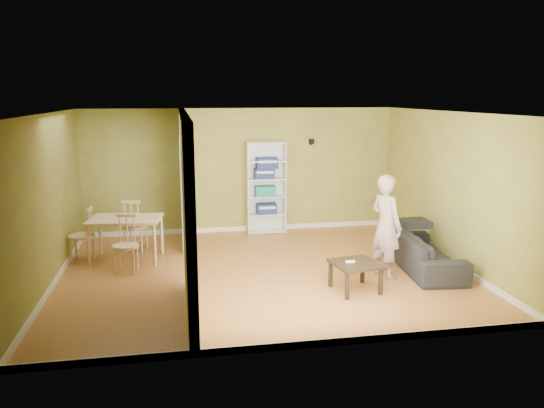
{
  "coord_description": "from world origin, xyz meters",
  "views": [
    {
      "loc": [
        -1.32,
        -8.24,
        2.88
      ],
      "look_at": [
        0.2,
        0.2,
        1.1
      ],
      "focal_mm": 35.0,
      "sensor_mm": 36.0,
      "label": 1
    }
  ],
  "objects_px": {
    "coffee_table": "(356,267)",
    "dining_table": "(125,222)",
    "chair_left": "(81,235)",
    "bookshelf": "(266,187)",
    "chair_near": "(125,244)",
    "chair_far": "(135,225)",
    "person": "(386,217)",
    "sofa": "(425,247)"
  },
  "relations": [
    {
      "from": "bookshelf",
      "to": "coffee_table",
      "type": "relative_size",
      "value": 2.92
    },
    {
      "from": "person",
      "to": "chair_far",
      "type": "height_order",
      "value": "person"
    },
    {
      "from": "sofa",
      "to": "chair_near",
      "type": "distance_m",
      "value": 4.96
    },
    {
      "from": "bookshelf",
      "to": "coffee_table",
      "type": "bearing_deg",
      "value": -78.69
    },
    {
      "from": "coffee_table",
      "to": "chair_far",
      "type": "distance_m",
      "value": 4.33
    },
    {
      "from": "person",
      "to": "chair_far",
      "type": "xyz_separation_m",
      "value": [
        -4.04,
        2.18,
        -0.48
      ]
    },
    {
      "from": "chair_far",
      "to": "dining_table",
      "type": "bearing_deg",
      "value": 93.5
    },
    {
      "from": "chair_left",
      "to": "person",
      "type": "bearing_deg",
      "value": 76.3
    },
    {
      "from": "dining_table",
      "to": "chair_far",
      "type": "xyz_separation_m",
      "value": [
        0.12,
        0.57,
        -0.19
      ]
    },
    {
      "from": "person",
      "to": "bookshelf",
      "type": "bearing_deg",
      "value": 2.69
    },
    {
      "from": "dining_table",
      "to": "coffee_table",
      "type": "bearing_deg",
      "value": -31.74
    },
    {
      "from": "person",
      "to": "bookshelf",
      "type": "relative_size",
      "value": 1.02
    },
    {
      "from": "coffee_table",
      "to": "dining_table",
      "type": "height_order",
      "value": "dining_table"
    },
    {
      "from": "person",
      "to": "bookshelf",
      "type": "distance_m",
      "value": 3.45
    },
    {
      "from": "bookshelf",
      "to": "dining_table",
      "type": "relative_size",
      "value": 1.57
    },
    {
      "from": "coffee_table",
      "to": "dining_table",
      "type": "distance_m",
      "value": 4.1
    },
    {
      "from": "chair_left",
      "to": "sofa",
      "type": "bearing_deg",
      "value": 80.82
    },
    {
      "from": "chair_near",
      "to": "chair_far",
      "type": "relative_size",
      "value": 0.95
    },
    {
      "from": "coffee_table",
      "to": "chair_left",
      "type": "distance_m",
      "value": 4.78
    },
    {
      "from": "sofa",
      "to": "chair_far",
      "type": "distance_m",
      "value": 5.22
    },
    {
      "from": "bookshelf",
      "to": "chair_left",
      "type": "bearing_deg",
      "value": -157.11
    },
    {
      "from": "bookshelf",
      "to": "coffee_table",
      "type": "xyz_separation_m",
      "value": [
        0.74,
        -3.68,
        -0.59
      ]
    },
    {
      "from": "person",
      "to": "chair_left",
      "type": "bearing_deg",
      "value": 49.77
    },
    {
      "from": "dining_table",
      "to": "chair_near",
      "type": "height_order",
      "value": "chair_near"
    },
    {
      "from": "sofa",
      "to": "chair_near",
      "type": "bearing_deg",
      "value": 86.79
    },
    {
      "from": "dining_table",
      "to": "person",
      "type": "bearing_deg",
      "value": -21.2
    },
    {
      "from": "person",
      "to": "dining_table",
      "type": "height_order",
      "value": "person"
    },
    {
      "from": "person",
      "to": "chair_near",
      "type": "distance_m",
      "value": 4.25
    },
    {
      "from": "sofa",
      "to": "bookshelf",
      "type": "bearing_deg",
      "value": 42.33
    },
    {
      "from": "coffee_table",
      "to": "dining_table",
      "type": "bearing_deg",
      "value": 148.26
    },
    {
      "from": "sofa",
      "to": "dining_table",
      "type": "height_order",
      "value": "same"
    },
    {
      "from": "sofa",
      "to": "dining_table",
      "type": "relative_size",
      "value": 1.64
    },
    {
      "from": "sofa",
      "to": "coffee_table",
      "type": "height_order",
      "value": "sofa"
    },
    {
      "from": "dining_table",
      "to": "chair_far",
      "type": "distance_m",
      "value": 0.61
    },
    {
      "from": "chair_near",
      "to": "dining_table",
      "type": "bearing_deg",
      "value": 102.58
    },
    {
      "from": "chair_left",
      "to": "chair_near",
      "type": "distance_m",
      "value": 1.07
    },
    {
      "from": "chair_left",
      "to": "chair_near",
      "type": "bearing_deg",
      "value": 53.46
    },
    {
      "from": "person",
      "to": "sofa",
      "type": "bearing_deg",
      "value": -95.95
    },
    {
      "from": "chair_near",
      "to": "sofa",
      "type": "bearing_deg",
      "value": 0.23
    },
    {
      "from": "chair_far",
      "to": "coffee_table",
      "type": "bearing_deg",
      "value": 156.1
    },
    {
      "from": "chair_far",
      "to": "person",
      "type": "bearing_deg",
      "value": 166.71
    },
    {
      "from": "coffee_table",
      "to": "chair_near",
      "type": "distance_m",
      "value": 3.75
    }
  ]
}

